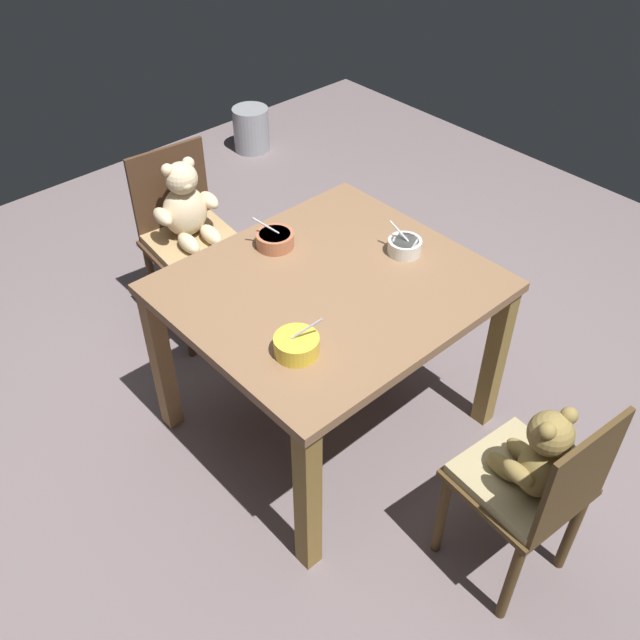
{
  "coord_description": "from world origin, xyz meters",
  "views": [
    {
      "loc": [
        -1.37,
        -1.46,
        2.29
      ],
      "look_at": [
        0.0,
        0.05,
        0.53
      ],
      "focal_mm": 39.76,
      "sensor_mm": 36.0,
      "label": 1
    }
  ],
  "objects_px": {
    "teddy_chair_near_front": "(534,473)",
    "porridge_bowl_terracotta_far_center": "(275,239)",
    "porridge_bowl_yellow_near_left": "(297,345)",
    "porridge_bowl_white_near_right": "(405,246)",
    "dining_table": "(329,306)",
    "metal_pail": "(251,129)",
    "teddy_chair_far_center": "(188,224)"
  },
  "relations": [
    {
      "from": "porridge_bowl_terracotta_far_center",
      "to": "porridge_bowl_white_near_right",
      "type": "xyz_separation_m",
      "value": [
        0.33,
        -0.36,
        -0.0
      ]
    },
    {
      "from": "metal_pail",
      "to": "teddy_chair_far_center",
      "type": "bearing_deg",
      "value": -136.3
    },
    {
      "from": "metal_pail",
      "to": "porridge_bowl_terracotta_far_center",
      "type": "bearing_deg",
      "value": -124.7
    },
    {
      "from": "porridge_bowl_white_near_right",
      "to": "porridge_bowl_yellow_near_left",
      "type": "distance_m",
      "value": 0.68
    },
    {
      "from": "teddy_chair_far_center",
      "to": "teddy_chair_near_front",
      "type": "xyz_separation_m",
      "value": [
        0.01,
        -1.84,
        -0.02
      ]
    },
    {
      "from": "porridge_bowl_terracotta_far_center",
      "to": "porridge_bowl_white_near_right",
      "type": "height_order",
      "value": "porridge_bowl_terracotta_far_center"
    },
    {
      "from": "teddy_chair_near_front",
      "to": "metal_pail",
      "type": "height_order",
      "value": "teddy_chair_near_front"
    },
    {
      "from": "porridge_bowl_terracotta_far_center",
      "to": "porridge_bowl_yellow_near_left",
      "type": "height_order",
      "value": "porridge_bowl_yellow_near_left"
    },
    {
      "from": "metal_pail",
      "to": "porridge_bowl_white_near_right",
      "type": "bearing_deg",
      "value": -113.1
    },
    {
      "from": "teddy_chair_far_center",
      "to": "porridge_bowl_terracotta_far_center",
      "type": "bearing_deg",
      "value": 6.8
    },
    {
      "from": "dining_table",
      "to": "teddy_chair_near_front",
      "type": "height_order",
      "value": "teddy_chair_near_front"
    },
    {
      "from": "dining_table",
      "to": "porridge_bowl_white_near_right",
      "type": "height_order",
      "value": "porridge_bowl_white_near_right"
    },
    {
      "from": "dining_table",
      "to": "teddy_chair_near_front",
      "type": "bearing_deg",
      "value": -89.65
    },
    {
      "from": "dining_table",
      "to": "porridge_bowl_terracotta_far_center",
      "type": "relative_size",
      "value": 7.36
    },
    {
      "from": "teddy_chair_near_front",
      "to": "porridge_bowl_yellow_near_left",
      "type": "xyz_separation_m",
      "value": [
        -0.33,
        0.72,
        0.24
      ]
    },
    {
      "from": "dining_table",
      "to": "teddy_chair_far_center",
      "type": "bearing_deg",
      "value": 90.36
    },
    {
      "from": "porridge_bowl_terracotta_far_center",
      "to": "porridge_bowl_yellow_near_left",
      "type": "distance_m",
      "value": 0.6
    },
    {
      "from": "dining_table",
      "to": "porridge_bowl_yellow_near_left",
      "type": "bearing_deg",
      "value": -148.88
    },
    {
      "from": "teddy_chair_near_front",
      "to": "porridge_bowl_white_near_right",
      "type": "relative_size",
      "value": 6.1
    },
    {
      "from": "porridge_bowl_white_near_right",
      "to": "porridge_bowl_terracotta_far_center",
      "type": "bearing_deg",
      "value": 132.73
    },
    {
      "from": "teddy_chair_near_front",
      "to": "porridge_bowl_terracotta_far_center",
      "type": "xyz_separation_m",
      "value": [
        0.0,
        1.23,
        0.24
      ]
    },
    {
      "from": "porridge_bowl_white_near_right",
      "to": "porridge_bowl_yellow_near_left",
      "type": "height_order",
      "value": "porridge_bowl_yellow_near_left"
    },
    {
      "from": "teddy_chair_far_center",
      "to": "metal_pail",
      "type": "distance_m",
      "value": 1.82
    },
    {
      "from": "teddy_chair_far_center",
      "to": "porridge_bowl_yellow_near_left",
      "type": "height_order",
      "value": "porridge_bowl_yellow_near_left"
    },
    {
      "from": "metal_pail",
      "to": "porridge_bowl_yellow_near_left",
      "type": "bearing_deg",
      "value": -124.33
    },
    {
      "from": "dining_table",
      "to": "teddy_chair_far_center",
      "type": "height_order",
      "value": "teddy_chair_far_center"
    },
    {
      "from": "porridge_bowl_yellow_near_left",
      "to": "metal_pail",
      "type": "xyz_separation_m",
      "value": [
        1.6,
        2.34,
        -0.62
      ]
    },
    {
      "from": "teddy_chair_far_center",
      "to": "porridge_bowl_white_near_right",
      "type": "height_order",
      "value": "teddy_chair_far_center"
    },
    {
      "from": "teddy_chair_near_front",
      "to": "metal_pail",
      "type": "xyz_separation_m",
      "value": [
        1.27,
        3.07,
        -0.38
      ]
    },
    {
      "from": "teddy_chair_near_front",
      "to": "porridge_bowl_yellow_near_left",
      "type": "height_order",
      "value": "porridge_bowl_yellow_near_left"
    },
    {
      "from": "porridge_bowl_yellow_near_left",
      "to": "teddy_chair_near_front",
      "type": "bearing_deg",
      "value": -65.6
    },
    {
      "from": "teddy_chair_near_front",
      "to": "porridge_bowl_yellow_near_left",
      "type": "bearing_deg",
      "value": 29.61
    }
  ]
}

